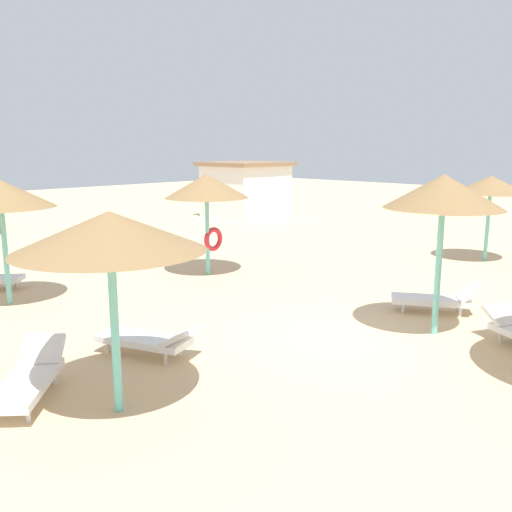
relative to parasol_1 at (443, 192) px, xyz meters
The scene contains 11 objects.
ground_plane 3.12m from the parasol_1, 143.88° to the left, with size 80.00×80.00×0.00m, color #DBBA8C.
parasol_1 is the anchor object (origin of this frame).
parasol_2 6.33m from the parasol_1, 164.35° to the left, with size 2.56×2.56×2.82m.
parasol_3 9.54m from the parasol_1, 121.45° to the left, with size 2.41×2.41×2.92m.
parasol_6 8.04m from the parasol_1, 14.99° to the left, with size 2.31×2.31×2.73m.
parasol_7 7.10m from the parasol_1, 87.80° to the left, with size 2.36×2.36×2.89m.
lounger_1 2.89m from the parasol_1, 24.07° to the left, with size 1.54×1.94×0.71m.
lounger_2 6.06m from the parasol_1, 145.91° to the left, with size 1.28×2.01×0.64m.
lounger_4 7.81m from the parasol_1, 156.10° to the left, with size 1.75×1.84×0.69m.
bench_2 14.66m from the parasol_1, 81.85° to the left, with size 0.59×1.54×0.49m.
beach_cabana 18.69m from the parasol_1, 56.55° to the left, with size 3.93×3.70×2.84m.
Camera 1 is at (-8.73, -5.42, 3.65)m, focal length 38.33 mm.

